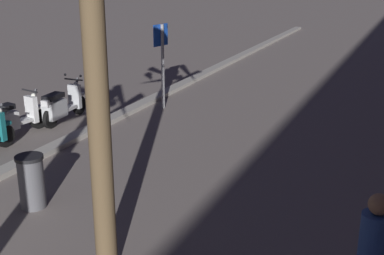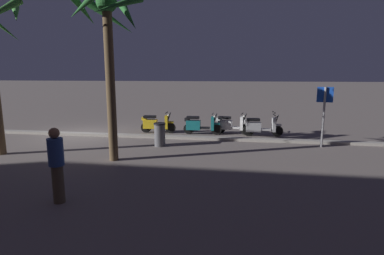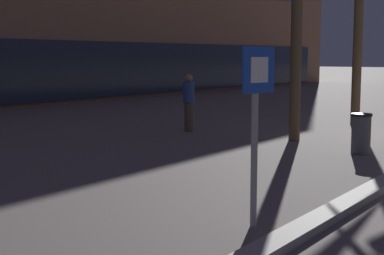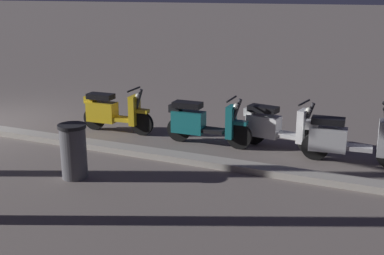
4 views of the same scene
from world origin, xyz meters
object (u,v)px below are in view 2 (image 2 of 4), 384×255
(crossing_sign, at_px, (324,110))
(palm_tree_by_mall_entrance, at_px, (107,34))
(litter_bin, at_px, (160,134))
(pedestrian_window_shopping, at_px, (57,163))
(scooter_white_last_in_row, at_px, (230,125))
(scooter_silver_mid_centre, at_px, (260,127))
(scooter_teal_second_in_line, at_px, (199,125))
(scooter_yellow_mid_front, at_px, (155,124))

(crossing_sign, bearing_deg, palm_tree_by_mall_entrance, 22.23)
(litter_bin, bearing_deg, pedestrian_window_shopping, 81.18)
(pedestrian_window_shopping, height_order, litter_bin, pedestrian_window_shopping)
(crossing_sign, xyz_separation_m, litter_bin, (6.47, 0.86, -1.02))
(scooter_white_last_in_row, height_order, litter_bin, scooter_white_last_in_row)
(palm_tree_by_mall_entrance, height_order, litter_bin, palm_tree_by_mall_entrance)
(scooter_white_last_in_row, bearing_deg, scooter_silver_mid_centre, 165.75)
(scooter_teal_second_in_line, xyz_separation_m, pedestrian_window_shopping, (2.15, 8.25, 0.46))
(scooter_yellow_mid_front, height_order, litter_bin, scooter_yellow_mid_front)
(scooter_white_last_in_row, height_order, pedestrian_window_shopping, pedestrian_window_shopping)
(crossing_sign, xyz_separation_m, pedestrian_window_shopping, (7.35, 6.49, -0.58))
(scooter_white_last_in_row, xyz_separation_m, crossing_sign, (-3.73, 2.12, 1.05))
(scooter_yellow_mid_front, distance_m, pedestrian_window_shopping, 8.31)
(scooter_teal_second_in_line, height_order, scooter_yellow_mid_front, same)
(scooter_white_last_in_row, xyz_separation_m, litter_bin, (2.75, 2.98, 0.03))
(crossing_sign, height_order, palm_tree_by_mall_entrance, palm_tree_by_mall_entrance)
(scooter_teal_second_in_line, bearing_deg, crossing_sign, 161.31)
(scooter_teal_second_in_line, xyz_separation_m, palm_tree_by_mall_entrance, (2.32, 4.83, 3.69))
(scooter_silver_mid_centre, relative_size, pedestrian_window_shopping, 1.07)
(palm_tree_by_mall_entrance, distance_m, litter_bin, 4.41)
(scooter_white_last_in_row, height_order, crossing_sign, crossing_sign)
(scooter_teal_second_in_line, distance_m, litter_bin, 2.91)
(scooter_silver_mid_centre, distance_m, crossing_sign, 3.11)
(crossing_sign, distance_m, pedestrian_window_shopping, 9.82)
(scooter_silver_mid_centre, bearing_deg, scooter_teal_second_in_line, 0.20)
(scooter_silver_mid_centre, xyz_separation_m, crossing_sign, (-2.33, 1.77, 1.05))
(scooter_teal_second_in_line, bearing_deg, litter_bin, 64.08)
(scooter_yellow_mid_front, xyz_separation_m, palm_tree_by_mall_entrance, (0.11, 4.88, 3.70))
(crossing_sign, relative_size, litter_bin, 2.53)
(pedestrian_window_shopping, distance_m, litter_bin, 5.72)
(scooter_silver_mid_centre, distance_m, scooter_white_last_in_row, 1.44)
(scooter_teal_second_in_line, height_order, pedestrian_window_shopping, pedestrian_window_shopping)
(scooter_silver_mid_centre, distance_m, scooter_yellow_mid_front, 5.08)
(scooter_yellow_mid_front, distance_m, crossing_sign, 7.70)
(scooter_yellow_mid_front, bearing_deg, scooter_white_last_in_row, -175.02)
(scooter_teal_second_in_line, relative_size, crossing_sign, 0.78)
(crossing_sign, bearing_deg, scooter_silver_mid_centre, -37.23)
(scooter_yellow_mid_front, bearing_deg, crossing_sign, 166.32)
(scooter_teal_second_in_line, bearing_deg, palm_tree_by_mall_entrance, 64.39)
(crossing_sign, bearing_deg, scooter_white_last_in_row, -29.69)
(scooter_yellow_mid_front, relative_size, palm_tree_by_mall_entrance, 0.32)
(pedestrian_window_shopping, bearing_deg, scooter_white_last_in_row, -112.80)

